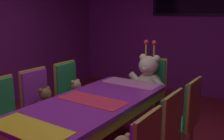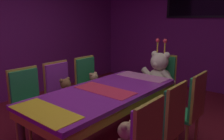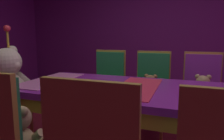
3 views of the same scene
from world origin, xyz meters
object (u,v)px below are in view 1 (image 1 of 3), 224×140
(chair_left_1, at_px, (38,99))
(teddy_left_1, at_px, (46,101))
(chair_left_2, at_px, (69,89))
(chair_right_2, at_px, (186,113))
(king_teddy_bear, at_px, (148,77))
(chair_left_0, at_px, (3,113))
(chair_right_1, at_px, (164,131))
(teddy_right_1, at_px, (150,130))
(throne_chair, at_px, (152,82))
(teddy_left_2, at_px, (77,91))
(banquet_table, at_px, (92,108))

(chair_left_1, distance_m, teddy_left_1, 0.15)
(chair_left_2, distance_m, chair_right_2, 1.72)
(chair_left_2, distance_m, king_teddy_bear, 1.20)
(chair_left_0, xyz_separation_m, teddy_left_1, (0.12, 0.53, -0.00))
(chair_right_1, xyz_separation_m, king_teddy_bear, (-0.84, 1.37, 0.12))
(teddy_left_1, bearing_deg, chair_left_0, -102.39)
(chair_right_2, bearing_deg, chair_left_2, 1.10)
(chair_left_1, xyz_separation_m, chair_left_2, (0.01, 0.57, 0.00))
(teddy_right_1, xyz_separation_m, king_teddy_bear, (-0.70, 1.37, 0.14))
(throne_chair, bearing_deg, teddy_left_2, -35.57)
(chair_left_0, relative_size, king_teddy_bear, 1.21)
(chair_left_0, relative_size, chair_left_2, 1.00)
(chair_left_0, bearing_deg, chair_right_1, 18.49)
(chair_left_2, bearing_deg, banquet_table, -32.53)
(king_teddy_bear, bearing_deg, teddy_left_1, -27.16)
(chair_right_1, bearing_deg, chair_right_2, -92.03)
(teddy_left_1, bearing_deg, king_teddy_bear, 62.84)
(chair_left_1, bearing_deg, chair_right_1, 1.01)
(chair_left_2, relative_size, chair_right_2, 1.00)
(chair_left_1, bearing_deg, chair_left_0, -86.84)
(chair_left_0, bearing_deg, chair_left_2, 91.17)
(teddy_right_1, bearing_deg, banquet_table, 0.63)
(teddy_right_1, bearing_deg, teddy_left_2, -20.90)
(teddy_left_1, xyz_separation_m, chair_right_1, (1.56, 0.03, 0.00))
(teddy_right_1, bearing_deg, king_teddy_bear, -62.99)
(chair_left_1, height_order, teddy_left_2, chair_left_1)
(chair_right_1, height_order, throne_chair, same)
(teddy_right_1, xyz_separation_m, chair_right_2, (0.16, 0.57, 0.02))
(teddy_left_1, relative_size, chair_right_2, 0.34)
(teddy_left_1, height_order, teddy_right_1, teddy_left_1)
(teddy_left_1, xyz_separation_m, teddy_right_1, (1.42, 0.03, -0.02))
(banquet_table, xyz_separation_m, king_teddy_bear, (0.00, 1.38, 0.07))
(teddy_left_1, height_order, chair_right_2, chair_right_2)
(throne_chair, relative_size, king_teddy_bear, 1.21)
(chair_right_2, bearing_deg, chair_right_1, 87.97)
(banquet_table, distance_m, throne_chair, 1.54)
(chair_right_1, bearing_deg, teddy_left_2, -19.13)
(chair_right_2, bearing_deg, teddy_left_2, 1.20)
(chair_left_1, distance_m, chair_right_1, 1.71)
(teddy_left_2, height_order, chair_right_1, chair_right_1)
(banquet_table, xyz_separation_m, chair_left_1, (-0.86, -0.02, -0.05))
(chair_left_0, relative_size, chair_right_2, 1.00)
(teddy_left_2, distance_m, chair_right_2, 1.58)
(banquet_table, bearing_deg, throne_chair, 90.00)
(chair_left_1, height_order, throne_chair, same)
(teddy_left_1, bearing_deg, teddy_right_1, 1.21)
(chair_left_1, height_order, teddy_left_1, chair_left_1)
(chair_left_2, bearing_deg, teddy_right_1, -19.11)
(chair_left_0, bearing_deg, throne_chair, 68.28)
(chair_left_0, height_order, throne_chair, same)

